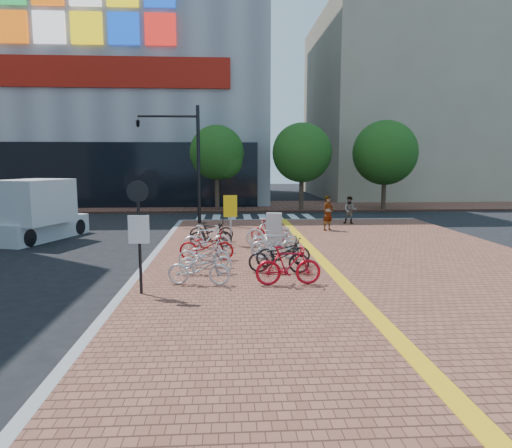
{
  "coord_description": "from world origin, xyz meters",
  "views": [
    {
      "loc": [
        -1.23,
        -14.82,
        3.53
      ],
      "look_at": [
        -0.23,
        1.55,
        1.3
      ],
      "focal_mm": 32.0,
      "sensor_mm": 36.0,
      "label": 1
    }
  ],
  "objects": [
    {
      "name": "bike_7",
      "position": [
        0.41,
        -2.61,
        0.7
      ],
      "size": [
        1.85,
        0.61,
        1.1
      ],
      "primitive_type": "imported",
      "rotation": [
        0.0,
        0.0,
        1.62
      ],
      "color": "#AD0C1C",
      "rests_on": "sidewalk"
    },
    {
      "name": "bike_4",
      "position": [
        -2.03,
        1.94,
        0.69
      ],
      "size": [
        1.87,
        0.84,
        1.09
      ],
      "primitive_type": "imported",
      "rotation": [
        0.0,
        0.0,
        1.76
      ],
      "color": "white",
      "rests_on": "sidewalk"
    },
    {
      "name": "pedestrian_a",
      "position": [
        3.72,
        7.43,
        1.02
      ],
      "size": [
        0.76,
        0.7,
        1.73
      ],
      "primitive_type": "imported",
      "rotation": [
        0.0,
        0.0,
        0.59
      ],
      "color": "gray",
      "rests_on": "sidewalk"
    },
    {
      "name": "traffic_light_pole",
      "position": [
        -4.32,
        10.52,
        4.59
      ],
      "size": [
        3.45,
        1.33,
        6.43
      ],
      "color": "black",
      "rests_on": "sidewalk"
    },
    {
      "name": "bike_5",
      "position": [
        -1.93,
        3.23,
        0.66
      ],
      "size": [
        1.71,
        0.55,
        1.01
      ],
      "primitive_type": "imported",
      "rotation": [
        0.0,
        0.0,
        1.53
      ],
      "color": "black",
      "rests_on": "sidewalk"
    },
    {
      "name": "bike_12",
      "position": [
        0.42,
        3.35,
        0.72
      ],
      "size": [
        1.94,
        0.71,
        1.14
      ],
      "primitive_type": "imported",
      "rotation": [
        0.0,
        0.0,
        1.66
      ],
      "color": "silver",
      "rests_on": "sidewalk"
    },
    {
      "name": "bike_2",
      "position": [
        -2.02,
        -0.31,
        0.59
      ],
      "size": [
        1.72,
        0.73,
        0.88
      ],
      "primitive_type": "imported",
      "rotation": [
        0.0,
        0.0,
        1.49
      ],
      "color": "silver",
      "rests_on": "sidewalk"
    },
    {
      "name": "utility_box",
      "position": [
        0.62,
        3.42,
        0.82
      ],
      "size": [
        0.69,
        0.55,
        1.34
      ],
      "primitive_type": "cube",
      "rotation": [
        0.0,
        0.0,
        -0.18
      ],
      "color": "#BBBABF",
      "rests_on": "sidewalk"
    },
    {
      "name": "building_beige",
      "position": [
        18.0,
        32.0,
        9.0
      ],
      "size": [
        20.0,
        18.0,
        18.0
      ],
      "primitive_type": "cube",
      "color": "gray",
      "rests_on": "ground"
    },
    {
      "name": "crosswalk",
      "position": [
        0.5,
        14.0,
        0.01
      ],
      "size": [
        7.5,
        4.0,
        0.01
      ],
      "color": "silver",
      "rests_on": "ground"
    },
    {
      "name": "department_store",
      "position": [
        -15.99,
        31.95,
        13.98
      ],
      "size": [
        36.0,
        24.27,
        28.0
      ],
      "color": "gray",
      "rests_on": "ground"
    },
    {
      "name": "kerb_west",
      "position": [
        -4.0,
        -5.0,
        0.08
      ],
      "size": [
        0.25,
        34.0,
        0.15
      ],
      "primitive_type": "cube",
      "color": "gray",
      "rests_on": "ground"
    },
    {
      "name": "bike_13",
      "position": [
        0.51,
        4.36,
        0.62
      ],
      "size": [
        1.61,
        0.62,
        0.94
      ],
      "primitive_type": "imported",
      "rotation": [
        0.0,
        0.0,
        1.46
      ],
      "color": "red",
      "rests_on": "sidewalk"
    },
    {
      "name": "ground",
      "position": [
        0.0,
        0.0,
        0.0
      ],
      "size": [
        120.0,
        120.0,
        0.0
      ],
      "primitive_type": "plane",
      "color": "black",
      "rests_on": "ground"
    },
    {
      "name": "bike_1",
      "position": [
        -1.93,
        -1.24,
        0.57
      ],
      "size": [
        1.65,
        0.71,
        0.84
      ],
      "primitive_type": "imported",
      "rotation": [
        0.0,
        0.0,
        1.66
      ],
      "color": "silver",
      "rests_on": "sidewalk"
    },
    {
      "name": "notice_sign",
      "position": [
        -3.5,
        -3.23,
        1.99
      ],
      "size": [
        0.54,
        0.12,
        2.92
      ],
      "color": "black",
      "rests_on": "sidewalk"
    },
    {
      "name": "pedestrian_b",
      "position": [
        5.47,
        9.77,
        0.91
      ],
      "size": [
        0.89,
        0.79,
        1.51
      ],
      "primitive_type": "imported",
      "rotation": [
        0.0,
        0.0,
        -0.35
      ],
      "color": "#535869",
      "rests_on": "sidewalk"
    },
    {
      "name": "bike_10",
      "position": [
        0.39,
        0.87,
        0.66
      ],
      "size": [
        1.72,
        0.55,
        1.02
      ],
      "primitive_type": "imported",
      "rotation": [
        0.0,
        0.0,
        1.61
      ],
      "color": "silver",
      "rests_on": "sidewalk"
    },
    {
      "name": "street_trees",
      "position": [
        5.04,
        17.45,
        4.1
      ],
      "size": [
        16.2,
        4.6,
        6.35
      ],
      "color": "#38281E",
      "rests_on": "far_sidewalk"
    },
    {
      "name": "sidewalk",
      "position": [
        3.0,
        -5.0,
        0.07
      ],
      "size": [
        14.0,
        34.0,
        0.15
      ],
      "primitive_type": "cube",
      "color": "brown",
      "rests_on": "ground"
    },
    {
      "name": "far_sidewalk",
      "position": [
        0.0,
        21.0,
        0.07
      ],
      "size": [
        70.0,
        8.0,
        0.15
      ],
      "primitive_type": "cube",
      "color": "brown",
      "rests_on": "ground"
    },
    {
      "name": "bike_9",
      "position": [
        0.55,
        -0.31,
        0.63
      ],
      "size": [
        1.92,
        0.94,
        0.96
      ],
      "primitive_type": "imported",
      "rotation": [
        0.0,
        0.0,
        1.74
      ],
      "color": "black",
      "rests_on": "sidewalk"
    },
    {
      "name": "yellow_sign",
      "position": [
        -1.14,
        3.7,
        1.57
      ],
      "size": [
        0.55,
        0.16,
        2.04
      ],
      "color": "#B7B7BC",
      "rests_on": "sidewalk"
    },
    {
      "name": "box_truck",
      "position": [
        -10.01,
        6.43,
        1.31
      ],
      "size": [
        3.44,
        5.2,
        2.78
      ],
      "color": "silver",
      "rests_on": "ground"
    },
    {
      "name": "bike_3",
      "position": [
        -2.0,
        0.86,
        0.64
      ],
      "size": [
        1.93,
        0.79,
        0.99
      ],
      "primitive_type": "imported",
      "rotation": [
        0.0,
        0.0,
        1.5
      ],
      "color": "#AC0C0F",
      "rests_on": "sidewalk"
    },
    {
      "name": "kerb_north",
      "position": [
        3.0,
        12.0,
        0.08
      ],
      "size": [
        14.0,
        0.25,
        0.15
      ],
      "primitive_type": "cube",
      "color": "gray",
      "rests_on": "ground"
    },
    {
      "name": "bike_6",
      "position": [
        -1.96,
        4.58,
        0.64
      ],
      "size": [
        1.86,
        0.66,
        0.97
      ],
      "primitive_type": "imported",
      "rotation": [
        0.0,
        0.0,
        1.58
      ],
      "color": "black",
      "rests_on": "sidewalk"
    },
    {
      "name": "bike_11",
      "position": [
        0.5,
        1.92,
        0.64
      ],
      "size": [
        1.89,
        0.76,
        0.97
      ],
      "primitive_type": "imported",
      "rotation": [
        0.0,
        0.0,
        1.63
      ],
      "color": "#BCBDC2",
      "rests_on": "sidewalk"
    },
    {
      "name": "bike_0",
      "position": [
        -2.06,
        -2.44,
        0.61
      ],
      "size": [
        1.81,
        0.83,
        0.91
      ],
      "primitive_type": "imported",
      "rotation": [
        0.0,
        0.0,
        1.44
      ],
      "color": "#BAB9BE",
      "rests_on": "sidewalk"
    },
    {
      "name": "tactile_strip",
      "position": [
        2.0,
        -5.0,
        0.16
      ],
      "size": [
        0.4,
        34.0,
        0.01
      ],
      "primitive_type": "cube",
      "color": "yellow",
      "rests_on": "sidewalk"
    },
    {
      "name": "bike_8",
      "position": [
        0.3,
        -1.2,
        0.64
      ],
      "size": [
        1.95,
        0.96,
        0.98
      ],
      "primitive_type": "imported",
      "rotation": [
        0.0,
        0.0,
        1.4
      ],
      "color": "black",
      "rests_on": "sidewalk"
    }
  ]
}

